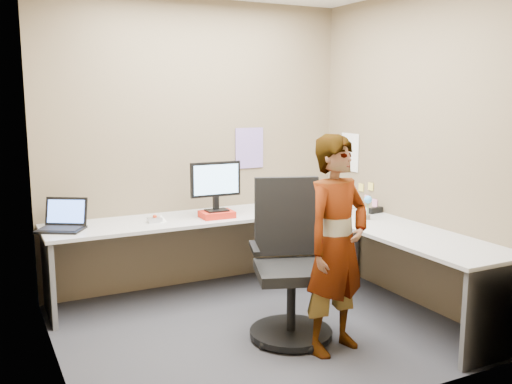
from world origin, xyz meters
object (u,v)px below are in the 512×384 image
desk (284,239)px  office_chair (290,274)px  person (337,245)px  monitor (216,182)px

desk → office_chair: office_chair is taller
office_chair → person: 0.50m
monitor → office_chair: bearing=-80.6°
desk → person: person is taller
monitor → office_chair: 1.23m
desk → person: 0.98m
person → monitor: bearing=88.2°
desk → monitor: size_ratio=6.35×
desk → monitor: (-0.43, 0.49, 0.46)m
monitor → office_chair: (0.15, -1.08, -0.57)m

